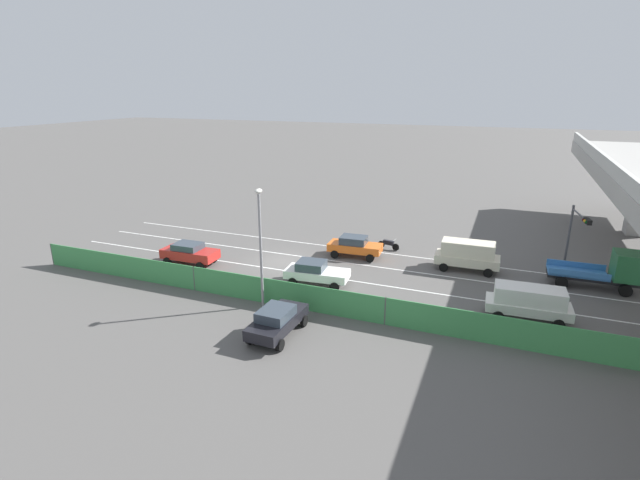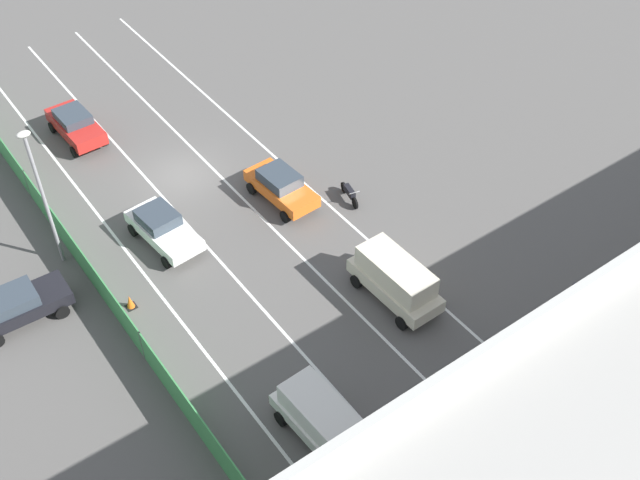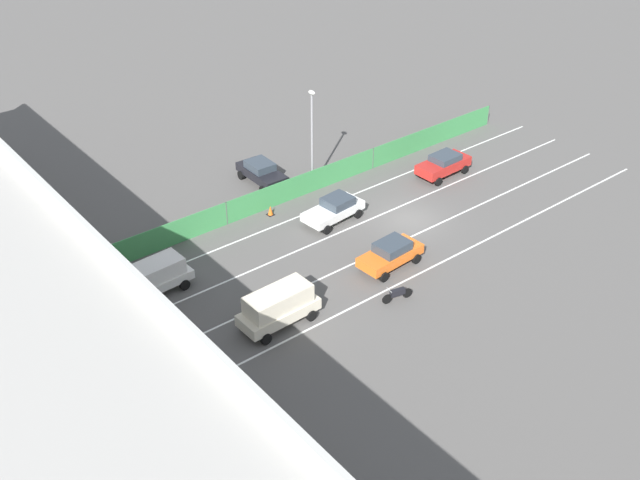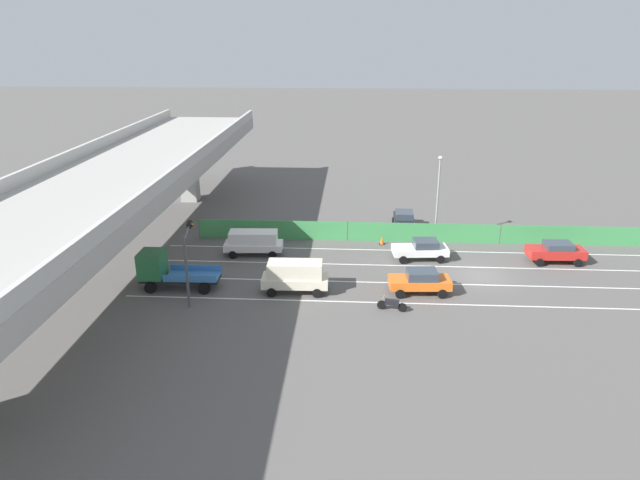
{
  "view_description": "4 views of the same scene",
  "coord_description": "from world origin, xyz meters",
  "px_view_note": "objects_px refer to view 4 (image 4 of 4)",
  "views": [
    {
      "loc": [
        31.07,
        15.65,
        12.86
      ],
      "look_at": [
        0.73,
        3.43,
        2.4
      ],
      "focal_mm": 26.62,
      "sensor_mm": 36.0,
      "label": 1
    },
    {
      "loc": [
        13.03,
        30.61,
        25.94
      ],
      "look_at": [
        -2.07,
        9.79,
        1.58
      ],
      "focal_mm": 43.48,
      "sensor_mm": 36.0,
      "label": 2
    },
    {
      "loc": [
        -30.76,
        32.25,
        26.69
      ],
      "look_at": [
        -1.01,
        8.55,
        2.26
      ],
      "focal_mm": 42.96,
      "sensor_mm": 36.0,
      "label": 3
    },
    {
      "loc": [
        -39.78,
        9.55,
        17.04
      ],
      "look_at": [
        1.25,
        12.0,
        2.12
      ],
      "focal_mm": 32.24,
      "sensor_mm": 36.0,
      "label": 4
    }
  ],
  "objects_px": {
    "motorcycle": "(392,304)",
    "traffic_light": "(188,249)",
    "car_hatchback_white": "(421,249)",
    "flatbed_truck_blue": "(165,270)",
    "car_van_white": "(253,241)",
    "street_lamp": "(438,190)",
    "car_sedan_red": "(556,251)",
    "car_van_cream": "(295,275)",
    "parked_sedan_dark": "(404,220)",
    "car_taxi_orange": "(420,281)",
    "traffic_cone": "(382,241)"
  },
  "relations": [
    {
      "from": "car_sedan_red",
      "to": "traffic_light",
      "type": "height_order",
      "value": "traffic_light"
    },
    {
      "from": "car_sedan_red",
      "to": "traffic_cone",
      "type": "distance_m",
      "value": 13.8
    },
    {
      "from": "flatbed_truck_blue",
      "to": "parked_sedan_dark",
      "type": "xyz_separation_m",
      "value": [
        13.87,
        -17.8,
        -0.46
      ]
    },
    {
      "from": "flatbed_truck_blue",
      "to": "motorcycle",
      "type": "relative_size",
      "value": 2.88
    },
    {
      "from": "car_taxi_orange",
      "to": "car_van_white",
      "type": "relative_size",
      "value": 0.91
    },
    {
      "from": "motorcycle",
      "to": "parked_sedan_dark",
      "type": "relative_size",
      "value": 0.45
    },
    {
      "from": "car_sedan_red",
      "to": "parked_sedan_dark",
      "type": "distance_m",
      "value": 13.45
    },
    {
      "from": "car_van_cream",
      "to": "car_van_white",
      "type": "height_order",
      "value": "car_van_cream"
    },
    {
      "from": "motorcycle",
      "to": "traffic_light",
      "type": "bearing_deg",
      "value": 85.22
    },
    {
      "from": "car_van_white",
      "to": "traffic_light",
      "type": "xyz_separation_m",
      "value": [
        -8.22,
        2.88,
        2.41
      ]
    },
    {
      "from": "parked_sedan_dark",
      "to": "motorcycle",
      "type": "bearing_deg",
      "value": 172.95
    },
    {
      "from": "street_lamp",
      "to": "car_van_white",
      "type": "bearing_deg",
      "value": 105.89
    },
    {
      "from": "car_van_cream",
      "to": "car_sedan_red",
      "type": "relative_size",
      "value": 1.06
    },
    {
      "from": "street_lamp",
      "to": "car_sedan_red",
      "type": "bearing_deg",
      "value": -117.32
    },
    {
      "from": "car_sedan_red",
      "to": "street_lamp",
      "type": "xyz_separation_m",
      "value": [
        4.53,
        8.78,
        3.55
      ]
    },
    {
      "from": "car_sedan_red",
      "to": "car_hatchback_white",
      "type": "distance_m",
      "value": 10.44
    },
    {
      "from": "flatbed_truck_blue",
      "to": "car_sedan_red",
      "type": "bearing_deg",
      "value": -77.44
    },
    {
      "from": "car_taxi_orange",
      "to": "flatbed_truck_blue",
      "type": "xyz_separation_m",
      "value": [
        -0.17,
        17.83,
        0.44
      ]
    },
    {
      "from": "car_van_white",
      "to": "parked_sedan_dark",
      "type": "xyz_separation_m",
      "value": [
        7.17,
        -12.67,
        -0.24
      ]
    },
    {
      "from": "traffic_cone",
      "to": "motorcycle",
      "type": "bearing_deg",
      "value": -179.45
    },
    {
      "from": "car_sedan_red",
      "to": "traffic_light",
      "type": "distance_m",
      "value": 28.07
    },
    {
      "from": "car_van_white",
      "to": "street_lamp",
      "type": "bearing_deg",
      "value": -74.11
    },
    {
      "from": "car_van_cream",
      "to": "flatbed_truck_blue",
      "type": "distance_m",
      "value": 9.21
    },
    {
      "from": "car_van_cream",
      "to": "traffic_light",
      "type": "xyz_separation_m",
      "value": [
        -1.38,
        6.95,
        2.31
      ]
    },
    {
      "from": "car_van_cream",
      "to": "traffic_cone",
      "type": "distance_m",
      "value": 11.81
    },
    {
      "from": "car_van_white",
      "to": "motorcycle",
      "type": "bearing_deg",
      "value": -131.34
    },
    {
      "from": "car_taxi_orange",
      "to": "street_lamp",
      "type": "distance_m",
      "value": 11.66
    },
    {
      "from": "car_hatchback_white",
      "to": "flatbed_truck_blue",
      "type": "height_order",
      "value": "flatbed_truck_blue"
    },
    {
      "from": "car_van_cream",
      "to": "car_van_white",
      "type": "xyz_separation_m",
      "value": [
        6.84,
        4.07,
        -0.1
      ]
    },
    {
      "from": "car_van_white",
      "to": "traffic_light",
      "type": "height_order",
      "value": "traffic_light"
    },
    {
      "from": "flatbed_truck_blue",
      "to": "street_lamp",
      "type": "xyz_separation_m",
      "value": [
        11.01,
        -20.26,
        3.11
      ]
    },
    {
      "from": "car_van_cream",
      "to": "car_hatchback_white",
      "type": "distance_m",
      "value": 11.49
    },
    {
      "from": "traffic_light",
      "to": "flatbed_truck_blue",
      "type": "bearing_deg",
      "value": 56.16
    },
    {
      "from": "car_hatchback_white",
      "to": "flatbed_truck_blue",
      "type": "bearing_deg",
      "value": 109.25
    },
    {
      "from": "motorcycle",
      "to": "street_lamp",
      "type": "distance_m",
      "value": 14.92
    },
    {
      "from": "car_sedan_red",
      "to": "motorcycle",
      "type": "height_order",
      "value": "car_sedan_red"
    },
    {
      "from": "car_hatchback_white",
      "to": "car_van_white",
      "type": "height_order",
      "value": "car_van_white"
    },
    {
      "from": "car_van_cream",
      "to": "motorcycle",
      "type": "distance_m",
      "value": 7.06
    },
    {
      "from": "car_taxi_orange",
      "to": "traffic_light",
      "type": "height_order",
      "value": "traffic_light"
    },
    {
      "from": "car_hatchback_white",
      "to": "traffic_light",
      "type": "xyz_separation_m",
      "value": [
        -8.01,
        16.33,
        2.67
      ]
    },
    {
      "from": "car_van_cream",
      "to": "parked_sedan_dark",
      "type": "relative_size",
      "value": 1.07
    },
    {
      "from": "traffic_light",
      "to": "car_van_cream",
      "type": "bearing_deg",
      "value": -78.75
    },
    {
      "from": "flatbed_truck_blue",
      "to": "parked_sedan_dark",
      "type": "bearing_deg",
      "value": -52.08
    },
    {
      "from": "car_van_white",
      "to": "parked_sedan_dark",
      "type": "height_order",
      "value": "car_van_white"
    },
    {
      "from": "parked_sedan_dark",
      "to": "traffic_cone",
      "type": "distance_m",
      "value": 4.71
    },
    {
      "from": "traffic_light",
      "to": "parked_sedan_dark",
      "type": "bearing_deg",
      "value": -45.29
    },
    {
      "from": "car_sedan_red",
      "to": "flatbed_truck_blue",
      "type": "bearing_deg",
      "value": 102.56
    },
    {
      "from": "car_taxi_orange",
      "to": "motorcycle",
      "type": "height_order",
      "value": "car_taxi_orange"
    },
    {
      "from": "car_hatchback_white",
      "to": "traffic_cone",
      "type": "xyz_separation_m",
      "value": [
        3.24,
        2.95,
        -0.56
      ]
    },
    {
      "from": "flatbed_truck_blue",
      "to": "parked_sedan_dark",
      "type": "relative_size",
      "value": 1.29
    }
  ]
}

